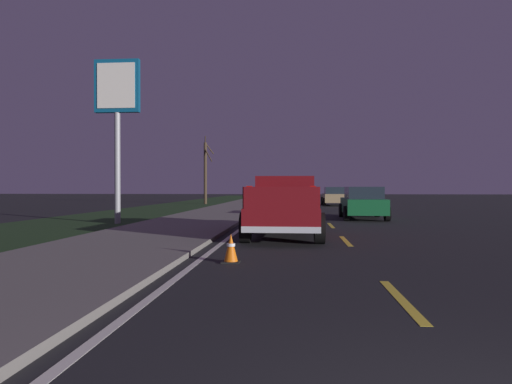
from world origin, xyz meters
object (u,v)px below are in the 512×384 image
(pickup_truck, at_px, (285,206))
(sedan_green, at_px, (363,203))
(sedan_tan, at_px, (334,196))
(bare_tree_far, at_px, (206,171))
(traffic_cone_near, at_px, (231,249))
(gas_price_sign, at_px, (117,101))

(pickup_truck, bearing_deg, sedan_green, -24.71)
(sedan_tan, bearing_deg, bare_tree_far, 77.11)
(sedan_tan, bearing_deg, traffic_cone_near, 171.13)
(bare_tree_far, bearing_deg, gas_price_sign, -178.25)
(bare_tree_far, relative_size, traffic_cone_near, 10.68)
(sedan_green, distance_m, gas_price_sign, 12.06)
(gas_price_sign, bearing_deg, bare_tree_far, 1.75)
(gas_price_sign, bearing_deg, sedan_green, -70.81)
(sedan_tan, height_order, sedan_green, same)
(pickup_truck, relative_size, sedan_green, 1.22)
(pickup_truck, bearing_deg, gas_price_sign, 60.14)
(sedan_green, xyz_separation_m, gas_price_sign, (-3.70, 10.63, 4.35))
(sedan_green, bearing_deg, bare_tree_far, 31.13)
(gas_price_sign, relative_size, traffic_cone_near, 11.78)
(pickup_truck, bearing_deg, traffic_cone_near, 169.82)
(sedan_tan, bearing_deg, sedan_green, 179.87)
(bare_tree_far, height_order, traffic_cone_near, bare_tree_far)
(sedan_green, distance_m, bare_tree_far, 22.00)
(bare_tree_far, xyz_separation_m, traffic_cone_near, (-31.85, -6.78, -2.74))
(pickup_truck, height_order, sedan_tan, pickup_truck)
(sedan_tan, relative_size, bare_tree_far, 0.71)
(sedan_green, height_order, traffic_cone_near, sedan_green)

